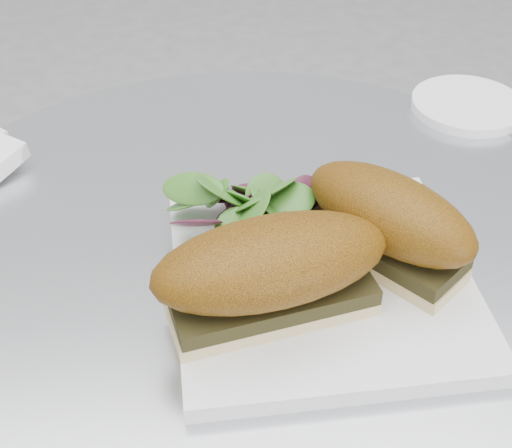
{
  "coord_description": "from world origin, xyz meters",
  "views": [
    {
      "loc": [
        -0.04,
        -0.47,
        1.15
      ],
      "look_at": [
        0.01,
        -0.0,
        0.77
      ],
      "focal_mm": 50.0,
      "sensor_mm": 36.0,
      "label": 1
    }
  ],
  "objects_px": {
    "sandwich_left": "(271,270)",
    "sandwich_right": "(388,221)",
    "plate": "(322,280)",
    "saucer": "(468,105)"
  },
  "relations": [
    {
      "from": "sandwich_left",
      "to": "sandwich_right",
      "type": "distance_m",
      "value": 0.11
    },
    {
      "from": "plate",
      "to": "sandwich_right",
      "type": "xyz_separation_m",
      "value": [
        0.05,
        0.01,
        0.05
      ]
    },
    {
      "from": "sandwich_right",
      "to": "saucer",
      "type": "height_order",
      "value": "sandwich_right"
    },
    {
      "from": "plate",
      "to": "sandwich_right",
      "type": "height_order",
      "value": "sandwich_right"
    },
    {
      "from": "plate",
      "to": "saucer",
      "type": "distance_m",
      "value": 0.35
    },
    {
      "from": "plate",
      "to": "sandwich_right",
      "type": "relative_size",
      "value": 1.48
    },
    {
      "from": "plate",
      "to": "sandwich_left",
      "type": "relative_size",
      "value": 1.23
    },
    {
      "from": "sandwich_right",
      "to": "saucer",
      "type": "distance_m",
      "value": 0.32
    },
    {
      "from": "sandwich_left",
      "to": "sandwich_right",
      "type": "bearing_deg",
      "value": 13.38
    },
    {
      "from": "sandwich_left",
      "to": "plate",
      "type": "bearing_deg",
      "value": 25.16
    }
  ]
}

